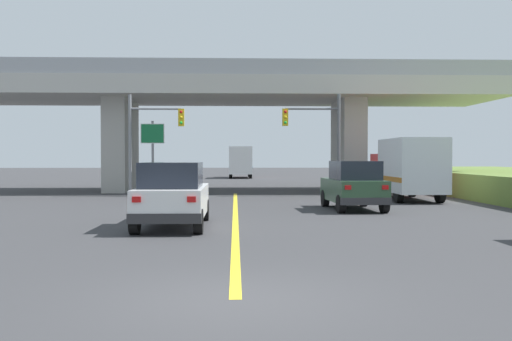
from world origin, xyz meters
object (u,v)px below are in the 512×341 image
at_px(suv_lead, 173,195).
at_px(traffic_signal_nearside, 320,132).
at_px(box_truck, 408,168).
at_px(traffic_signal_farside, 148,133).
at_px(suv_crossing, 354,185).
at_px(highway_sign, 153,141).
at_px(semi_truck_distant, 240,162).

relative_size(suv_lead, traffic_signal_nearside, 0.83).
relative_size(box_truck, traffic_signal_nearside, 1.14).
bearing_deg(box_truck, traffic_signal_farside, 166.55).
relative_size(suv_crossing, traffic_signal_farside, 0.77).
distance_m(suv_lead, traffic_signal_nearside, 16.17).
distance_m(box_truck, highway_sign, 14.49).
height_order(suv_crossing, traffic_signal_nearside, traffic_signal_nearside).
bearing_deg(suv_lead, semi_truck_distant, 86.68).
bearing_deg(suv_lead, traffic_signal_farside, 101.27).
distance_m(traffic_signal_farside, semi_truck_distant, 28.83).
height_order(box_truck, semi_truck_distant, semi_truck_distant).
relative_size(suv_lead, box_truck, 0.72).
height_order(highway_sign, semi_truck_distant, highway_sign).
relative_size(suv_lead, highway_sign, 1.11).
height_order(traffic_signal_farside, semi_truck_distant, traffic_signal_farside).
relative_size(traffic_signal_nearside, semi_truck_distant, 0.86).
bearing_deg(traffic_signal_farside, semi_truck_distant, 79.32).
distance_m(traffic_signal_nearside, semi_truck_distant, 28.49).
xyz_separation_m(suv_lead, suv_crossing, (6.83, 5.76, -0.00)).
xyz_separation_m(suv_crossing, highway_sign, (-9.69, 10.27, 2.08)).
xyz_separation_m(highway_sign, semi_truck_distant, (5.34, 26.59, -1.41)).
distance_m(suv_lead, suv_crossing, 8.94).
bearing_deg(traffic_signal_nearside, highway_sign, 170.92).
bearing_deg(semi_truck_distant, traffic_signal_nearside, -81.48).
distance_m(suv_crossing, highway_sign, 14.27).
xyz_separation_m(box_truck, highway_sign, (-13.54, 4.92, 1.47)).
height_order(traffic_signal_farside, highway_sign, traffic_signal_farside).
xyz_separation_m(box_truck, traffic_signal_nearside, (-4.00, 3.40, 1.96)).
relative_size(suv_crossing, traffic_signal_nearside, 0.76).
distance_m(suv_lead, traffic_signal_farside, 14.84).
bearing_deg(semi_truck_distant, suv_crossing, -83.26).
bearing_deg(box_truck, traffic_signal_nearside, 139.64).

